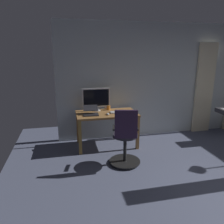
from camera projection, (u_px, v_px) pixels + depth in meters
The scene contains 9 objects.
back_room_partition at pixel (187, 80), 5.29m from camera, with size 6.22×0.10×2.60m, color silver.
curtain_right_panel at pixel (204, 89), 5.33m from camera, with size 0.47×0.06×2.17m, color beige.
desk at pixel (107, 117), 4.56m from camera, with size 1.25×0.70×0.73m.
office_chair at pixel (125, 139), 3.77m from camera, with size 0.56×0.56×1.05m.
computer_monitor at pixel (96, 98), 4.65m from camera, with size 0.59×0.18×0.49m.
computer_keyboard at pixel (120, 112), 4.55m from camera, with size 0.40×0.13×0.02m, color #B7BCC1.
laptop at pixel (91, 112), 4.40m from camera, with size 0.32×0.34×0.16m.
computer_mouse at pixel (108, 114), 4.39m from camera, with size 0.06×0.10×0.04m, color #B7BCC1.
mug_tea at pixel (108, 108), 4.77m from camera, with size 0.13×0.08×0.10m.
Camera 1 is at (2.91, 1.74, 1.94)m, focal length 34.95 mm.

